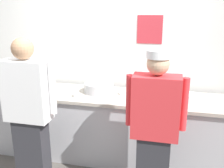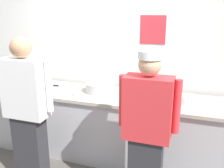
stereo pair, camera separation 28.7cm
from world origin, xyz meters
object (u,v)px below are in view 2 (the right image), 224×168
Objects in this scene: plate_stack_rear at (189,100)px; ramekin_red_sauce at (123,93)px; deli_cup at (35,79)px; chef_center at (147,129)px; ramekin_yellow_sauce at (77,94)px; mixing_bowl_steel at (100,87)px; chefs_knife at (60,86)px; sheet_tray at (151,98)px; chef_near_left at (27,109)px; plate_stack_front at (29,84)px; squeeze_bottle_primary at (19,76)px.

plate_stack_rear is 0.82m from ramekin_red_sauce.
deli_cup reaches higher than ramekin_red_sauce.
chef_center reaches higher than ramekin_yellow_sauce.
ramekin_red_sauce is (0.33, -0.03, -0.04)m from mixing_bowl_steel.
ramekin_red_sauce reaches higher than chefs_knife.
chef_near_left is at bearing -148.07° from sheet_tray.
chef_near_left is 20.37× the size of ramekin_red_sauce.
chef_center is 17.77× the size of ramekin_yellow_sauce.
deli_cup is (-0.89, 0.36, 0.03)m from ramekin_yellow_sauce.
chef_center is at bearing -30.97° from chefs_knife.
chefs_knife is at bearing 149.03° from chef_center.
plate_stack_front is at bearing -179.29° from plate_stack_rear.
plate_stack_rear is at bearing 0.76° from sheet_tray.
squeeze_bottle_primary is 0.77× the size of chefs_knife.
ramekin_yellow_sauce is at bearing -13.52° from squeeze_bottle_primary.
plate_stack_rear is 0.88× the size of chefs_knife.
chef_near_left is 7.06× the size of plate_stack_rear.
chefs_knife is at bearing -9.49° from deli_cup.
sheet_tray reaches higher than chefs_knife.
mixing_bowl_steel reaches higher than plate_stack_front.
sheet_tray is 4.91× the size of deli_cup.
chef_near_left is 0.68m from ramekin_yellow_sauce.
mixing_bowl_steel reaches higher than plate_stack_rear.
chef_center reaches higher than mixing_bowl_steel.
plate_stack_front is 1.78m from sheet_tray.
ramekin_red_sauce is at bearing -5.95° from deli_cup.
mixing_bowl_steel is 1.12m from deli_cup.
squeeze_bottle_primary is (-2.13, 0.84, 0.14)m from chef_center.
ramekin_yellow_sauce is at bearing -10.06° from plate_stack_front.
chefs_knife is (0.69, 0.02, -0.10)m from squeeze_bottle_primary.
ramekin_red_sauce is at bearing -4.16° from chefs_knife.
squeeze_bottle_primary is 1.13m from ramekin_yellow_sauce.
squeeze_bottle_primary is at bearing 177.38° from sheet_tray.
squeeze_bottle_primary is at bearing 178.25° from ramekin_red_sauce.
squeeze_bottle_primary is (-2.04, 0.09, 0.09)m from sheet_tray.
chef_near_left is 1.86m from plate_stack_rear.
deli_cup is at bearing 157.72° from ramekin_yellow_sauce.
squeeze_bottle_primary reaches higher than plate_stack_rear.
chef_near_left is 4.36× the size of mixing_bowl_steel.
plate_stack_front is 0.29m from squeeze_bottle_primary.
ramekin_red_sauce is (0.56, 0.21, 0.00)m from ramekin_yellow_sauce.
ramekin_red_sauce is 0.77× the size of deli_cup.
chef_center is (1.34, 0.03, -0.04)m from chef_near_left.
deli_cup is at bearing 170.51° from chefs_knife.
deli_cup is at bearing 173.91° from mixing_bowl_steel.
ramekin_yellow_sauce is 0.96m from deli_cup.
deli_cup reaches higher than sheet_tray.
chef_near_left is 0.90m from chefs_knife.
sheet_tray is 1.84m from deli_cup.
mixing_bowl_steel is 1.32m from squeeze_bottle_primary.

